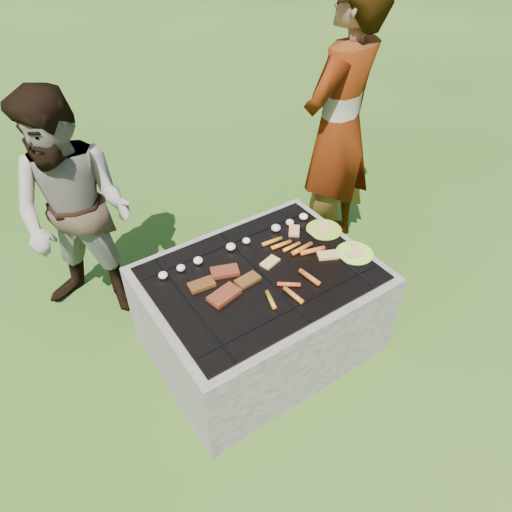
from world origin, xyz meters
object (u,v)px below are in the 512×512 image
(fire_pit, at_px, (261,312))
(plate_near, at_px, (355,253))
(plate_far, at_px, (324,230))
(cook, at_px, (339,130))
(bystander, at_px, (76,215))

(fire_pit, distance_m, plate_near, 0.67)
(plate_far, xyz_separation_m, plate_near, (0.00, -0.28, -0.00))
(cook, bearing_deg, bystander, -26.13)
(cook, bearing_deg, plate_near, 40.98)
(fire_pit, bearing_deg, cook, 28.97)
(plate_near, height_order, bystander, bystander)
(cook, distance_m, bystander, 1.82)
(plate_far, distance_m, cook, 0.78)
(plate_near, height_order, cook, cook)
(plate_far, bearing_deg, plate_near, -89.92)
(fire_pit, height_order, plate_near, plate_near)
(fire_pit, relative_size, cook, 0.67)
(fire_pit, relative_size, bystander, 0.85)
(plate_near, xyz_separation_m, bystander, (-1.29, 1.08, 0.16))
(bystander, bearing_deg, plate_far, 12.04)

